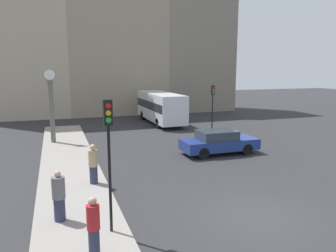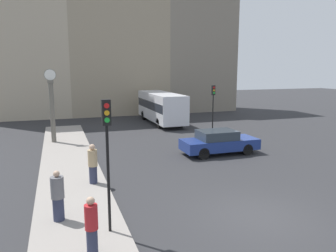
% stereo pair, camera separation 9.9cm
% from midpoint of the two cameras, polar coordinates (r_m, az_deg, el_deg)
% --- Properties ---
extents(ground_plane, '(120.00, 120.00, 0.00)m').
position_cam_midpoint_polar(ground_plane, '(12.38, 15.56, -14.92)').
color(ground_plane, '#2D2D30').
extents(sidewalk_corner, '(2.92, 22.57, 0.15)m').
position_cam_midpoint_polar(sidewalk_corner, '(19.11, -17.07, -5.81)').
color(sidewalk_corner, gray).
rests_on(sidewalk_corner, ground_plane).
extents(building_row, '(28.49, 5.00, 19.83)m').
position_cam_midpoint_polar(building_row, '(38.14, -10.23, 15.49)').
color(building_row, '#B7A88E').
rests_on(building_row, ground_plane).
extents(sedan_car, '(4.64, 1.83, 1.46)m').
position_cam_midpoint_polar(sedan_car, '(20.09, 8.68, -2.75)').
color(sedan_car, navy).
rests_on(sedan_car, ground_plane).
extents(bus_distant, '(2.34, 8.41, 2.86)m').
position_cam_midpoint_polar(bus_distant, '(30.93, -1.44, 3.49)').
color(bus_distant, silver).
rests_on(bus_distant, ground_plane).
extents(traffic_light_near, '(0.26, 0.24, 4.10)m').
position_cam_midpoint_polar(traffic_light_near, '(9.84, -10.58, -2.30)').
color(traffic_light_near, black).
rests_on(traffic_light_near, sidewalk_corner).
extents(traffic_light_far, '(0.26, 0.24, 3.84)m').
position_cam_midpoint_polar(traffic_light_far, '(25.95, 7.66, 4.63)').
color(traffic_light_far, black).
rests_on(traffic_light_far, ground_plane).
extents(street_clock, '(0.77, 0.40, 4.95)m').
position_cam_midpoint_polar(street_clock, '(23.45, -19.75, 3.16)').
color(street_clock, '#666056').
rests_on(street_clock, sidewalk_corner).
extents(pedestrian_grey_jacket, '(0.43, 0.43, 1.71)m').
position_cam_midpoint_polar(pedestrian_grey_jacket, '(11.58, -18.71, -11.53)').
color(pedestrian_grey_jacket, '#2D334C').
rests_on(pedestrian_grey_jacket, sidewalk_corner).
extents(pedestrian_tan_coat, '(0.41, 0.41, 1.76)m').
position_cam_midpoint_polar(pedestrian_tan_coat, '(14.73, -13.08, -6.48)').
color(pedestrian_tan_coat, '#2D334C').
rests_on(pedestrian_tan_coat, sidewalk_corner).
extents(pedestrian_red_top, '(0.36, 0.36, 1.65)m').
position_cam_midpoint_polar(pedestrian_red_top, '(9.38, -13.16, -16.63)').
color(pedestrian_red_top, '#2D334C').
rests_on(pedestrian_red_top, sidewalk_corner).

